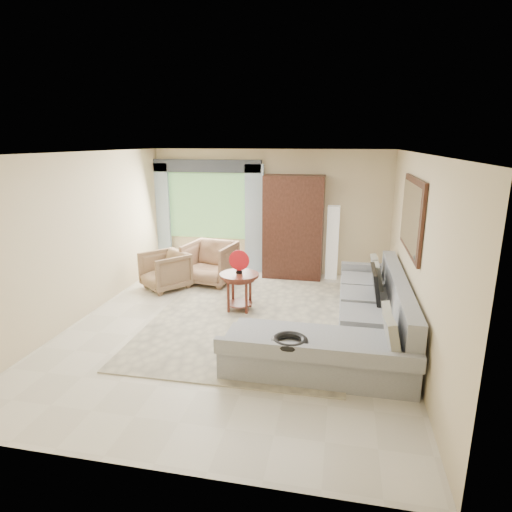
% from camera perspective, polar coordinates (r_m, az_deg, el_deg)
% --- Properties ---
extents(ground, '(6.00, 6.00, 0.00)m').
position_cam_1_polar(ground, '(6.64, -2.75, -9.44)').
color(ground, silver).
rests_on(ground, ground).
extents(area_rug, '(3.03, 4.03, 0.02)m').
position_cam_1_polar(area_rug, '(6.94, -0.83, -8.24)').
color(area_rug, beige).
rests_on(area_rug, ground).
extents(sectional_sofa, '(2.30, 3.46, 0.90)m').
position_cam_1_polar(sectional_sofa, '(6.20, 13.19, -8.86)').
color(sectional_sofa, '#9FA1A8').
rests_on(sectional_sofa, ground).
extents(tv_screen, '(0.14, 0.74, 0.48)m').
position_cam_1_polar(tv_screen, '(6.54, 15.66, -3.65)').
color(tv_screen, black).
rests_on(tv_screen, sectional_sofa).
extents(garden_hose, '(0.43, 0.43, 0.09)m').
position_cam_1_polar(garden_hose, '(4.99, 4.52, -11.26)').
color(garden_hose, black).
rests_on(garden_hose, sectional_sofa).
extents(coffee_table, '(0.65, 0.65, 0.65)m').
position_cam_1_polar(coffee_table, '(7.13, -2.22, -4.73)').
color(coffee_table, '#441D12').
rests_on(coffee_table, ground).
extents(red_disc, '(0.34, 0.04, 0.34)m').
position_cam_1_polar(red_disc, '(6.97, -2.27, -0.57)').
color(red_disc, red).
rests_on(red_disc, coffee_table).
extents(armchair_left, '(1.09, 1.09, 0.72)m').
position_cam_1_polar(armchair_left, '(8.36, -12.02, -1.92)').
color(armchair_left, '#89684A').
rests_on(armchair_left, ground).
extents(armchair_right, '(1.03, 1.05, 0.83)m').
position_cam_1_polar(armchair_right, '(8.53, -6.11, -0.92)').
color(armchair_right, '#957651').
rests_on(armchair_right, ground).
extents(potted_plant, '(0.52, 0.46, 0.54)m').
position_cam_1_polar(potted_plant, '(9.37, -13.01, -0.68)').
color(potted_plant, '#999999').
rests_on(potted_plant, ground).
extents(armoire, '(1.20, 0.55, 2.10)m').
position_cam_1_polar(armoire, '(8.79, 5.01, 3.85)').
color(armoire, black).
rests_on(armoire, ground).
extents(floor_lamp, '(0.24, 0.24, 1.50)m').
position_cam_1_polar(floor_lamp, '(8.86, 10.15, 1.78)').
color(floor_lamp, silver).
rests_on(floor_lamp, ground).
extents(window, '(1.80, 0.04, 1.40)m').
position_cam_1_polar(window, '(9.37, -6.45, 6.68)').
color(window, '#669E59').
rests_on(window, wall_back).
extents(curtain_left, '(0.40, 0.08, 2.30)m').
position_cam_1_polar(curtain_left, '(9.70, -12.51, 5.21)').
color(curtain_left, '#9EB7CC').
rests_on(curtain_left, ground).
extents(curtain_right, '(0.40, 0.08, 2.30)m').
position_cam_1_polar(curtain_right, '(9.06, -0.22, 4.89)').
color(curtain_right, '#9EB7CC').
rests_on(curtain_right, ground).
extents(valance, '(2.40, 0.12, 0.26)m').
position_cam_1_polar(valance, '(9.22, -6.75, 11.85)').
color(valance, '#1E232D').
rests_on(valance, wall_back).
extents(wall_mirror, '(0.05, 1.70, 1.05)m').
position_cam_1_polar(wall_mirror, '(6.36, 20.03, 5.06)').
color(wall_mirror, black).
rests_on(wall_mirror, wall_right).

